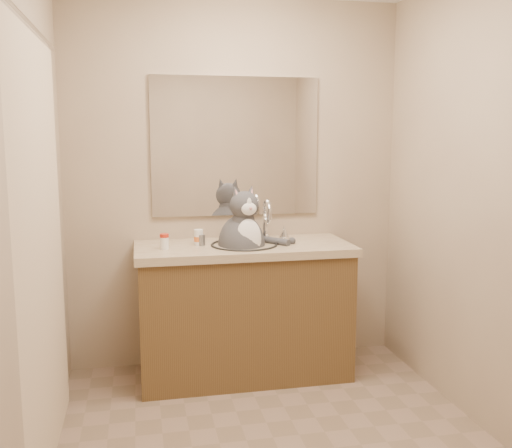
{
  "coord_description": "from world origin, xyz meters",
  "views": [
    {
      "loc": [
        -0.63,
        -2.47,
        1.52
      ],
      "look_at": [
        0.01,
        0.65,
        1.03
      ],
      "focal_mm": 40.0,
      "sensor_mm": 36.0,
      "label": 1
    }
  ],
  "objects_px": {
    "cat": "(243,241)",
    "pill_bottle_redcap": "(164,241)",
    "grey_canister": "(202,240)",
    "pill_bottle_orange": "(198,238)"
  },
  "relations": [
    {
      "from": "cat",
      "to": "pill_bottle_redcap",
      "type": "height_order",
      "value": "cat"
    },
    {
      "from": "cat",
      "to": "grey_canister",
      "type": "relative_size",
      "value": 8.58
    },
    {
      "from": "cat",
      "to": "pill_bottle_orange",
      "type": "relative_size",
      "value": 5.96
    },
    {
      "from": "grey_canister",
      "to": "pill_bottle_orange",
      "type": "bearing_deg",
      "value": 137.03
    },
    {
      "from": "cat",
      "to": "pill_bottle_redcap",
      "type": "relative_size",
      "value": 6.32
    },
    {
      "from": "pill_bottle_orange",
      "to": "cat",
      "type": "bearing_deg",
      "value": -11.4
    },
    {
      "from": "cat",
      "to": "pill_bottle_redcap",
      "type": "xyz_separation_m",
      "value": [
        -0.48,
        -0.03,
        0.02
      ]
    },
    {
      "from": "pill_bottle_redcap",
      "to": "pill_bottle_orange",
      "type": "relative_size",
      "value": 0.94
    },
    {
      "from": "pill_bottle_redcap",
      "to": "grey_canister",
      "type": "relative_size",
      "value": 1.36
    },
    {
      "from": "pill_bottle_orange",
      "to": "grey_canister",
      "type": "relative_size",
      "value": 1.44
    }
  ]
}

